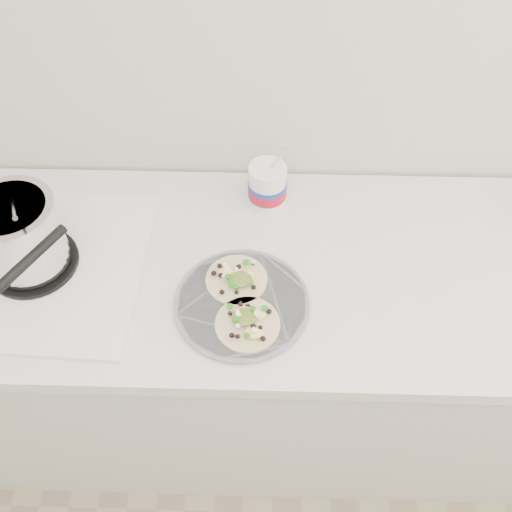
{
  "coord_description": "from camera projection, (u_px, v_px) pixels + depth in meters",
  "views": [
    {
      "loc": [
        -0.04,
        0.56,
        2.01
      ],
      "look_at": [
        -0.06,
        1.39,
        0.96
      ],
      "focal_mm": 40.0,
      "sensor_mm": 36.0,
      "label": 1
    }
  ],
  "objects": [
    {
      "name": "counter",
      "position": [
        276.0,
        350.0,
        1.76
      ],
      "size": [
        2.44,
        0.66,
        0.9
      ],
      "color": "silver",
      "rests_on": "ground"
    },
    {
      "name": "stove",
      "position": [
        25.0,
        245.0,
        1.33
      ],
      "size": [
        0.55,
        0.51,
        0.26
      ],
      "rotation": [
        0.0,
        0.0,
        -0.05
      ],
      "color": "silver",
      "rests_on": "counter"
    },
    {
      "name": "taco_plate",
      "position": [
        242.0,
        301.0,
        1.31
      ],
      "size": [
        0.31,
        0.31,
        0.04
      ],
      "rotation": [
        0.0,
        0.0,
        -0.02
      ],
      "color": "slate",
      "rests_on": "counter"
    },
    {
      "name": "tub",
      "position": [
        268.0,
        183.0,
        1.48
      ],
      "size": [
        0.1,
        0.1,
        0.23
      ],
      "rotation": [
        0.0,
        0.0,
        0.34
      ],
      "color": "white",
      "rests_on": "counter"
    }
  ]
}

